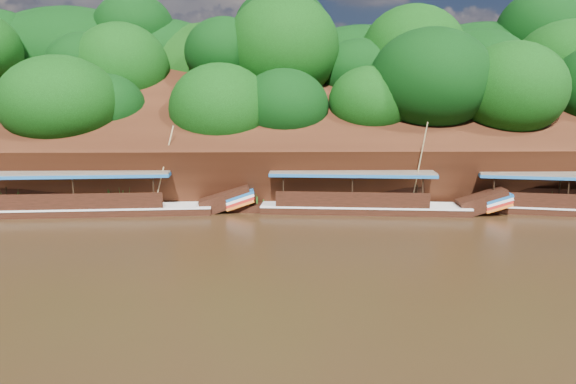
% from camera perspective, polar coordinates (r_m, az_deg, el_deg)
% --- Properties ---
extents(ground, '(160.00, 160.00, 0.00)m').
position_cam_1_polar(ground, '(26.29, 8.17, -5.67)').
color(ground, black).
rests_on(ground, ground).
extents(riverbank, '(120.00, 30.06, 19.40)m').
position_cam_1_polar(riverbank, '(48.20, 3.62, 3.44)').
color(riverbank, black).
rests_on(riverbank, ground).
extents(boat_1, '(14.99, 3.77, 6.02)m').
position_cam_1_polar(boat_1, '(34.53, 9.01, -1.13)').
color(boat_1, black).
rests_on(boat_1, ground).
extents(boat_2, '(16.68, 3.38, 5.76)m').
position_cam_1_polar(boat_2, '(35.43, -17.76, -1.18)').
color(boat_2, black).
rests_on(boat_2, ground).
extents(reeds, '(50.56, 2.43, 2.03)m').
position_cam_1_polar(reeds, '(35.06, 1.01, -0.38)').
color(reeds, '#1E5A16').
rests_on(reeds, ground).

